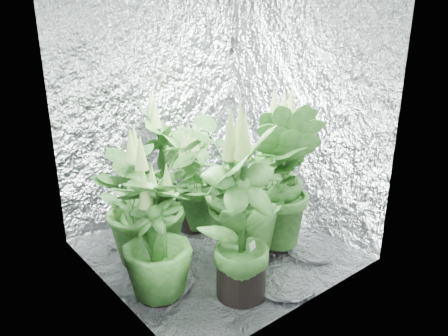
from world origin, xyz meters
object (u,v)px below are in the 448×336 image
circulation_fan (227,185)px  plant_c (193,182)px  plant_d (157,241)px  plant_g (278,177)px  plant_e (246,189)px  plant_f (242,216)px  plant_b (162,167)px  plant_a (147,201)px

circulation_fan → plant_c: bearing=-179.5°
plant_d → plant_g: bearing=0.0°
plant_e → plant_f: size_ratio=1.01×
plant_b → plant_c: size_ratio=1.23×
plant_g → plant_c: bearing=118.1°
plant_c → circulation_fan: plant_c is taller
plant_e → plant_g: 0.26m
plant_e → plant_f: 0.50m
plant_b → plant_f: 1.13m
plant_f → circulation_fan: (0.80, 1.11, -0.36)m
plant_a → plant_g: plant_g is taller
plant_c → plant_g: (0.32, -0.59, 0.15)m
plant_a → plant_c: bearing=22.3°
plant_d → plant_f: size_ratio=0.73×
plant_b → plant_e: size_ratio=0.91×
circulation_fan → plant_d: bearing=-167.8°
plant_b → plant_g: (0.45, -0.82, 0.05)m
plant_g → plant_d: bearing=-180.0°
plant_a → plant_b: size_ratio=0.90×
plant_f → plant_g: plant_g is taller
plant_d → circulation_fan: 1.45m
circulation_fan → plant_b: bearing=157.2°
plant_d → plant_e: plant_e is taller
plant_a → plant_e: bearing=-30.0°
plant_g → circulation_fan: bearing=76.4°
plant_e → plant_f: (-0.35, -0.35, 0.04)m
plant_d → plant_g: plant_g is taller
plant_c → circulation_fan: bearing=22.5°
plant_a → plant_c: plant_a is taller
plant_a → plant_e: 0.66m
plant_c → plant_g: 0.69m
plant_b → plant_d: 0.98m
plant_a → circulation_fan: bearing=22.4°
plant_d → circulation_fan: size_ratio=2.11×
plant_g → circulation_fan: (0.19, 0.81, -0.37)m
plant_c → plant_d: size_ratio=1.03×
plant_c → plant_g: plant_g is taller
plant_b → plant_d: plant_b is taller
plant_b → plant_d: bearing=-123.4°
plant_c → plant_d: plant_c is taller
circulation_fan → plant_g: bearing=-125.6°
plant_a → plant_e: plant_e is taller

